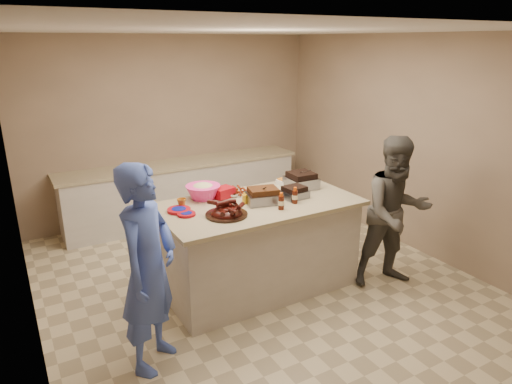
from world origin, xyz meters
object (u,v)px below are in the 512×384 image
island (258,286)px  roasting_pan (301,188)px  bbq_bottle_a (281,209)px  plastic_cup (182,207)px  guest_blue (156,360)px  rib_platter (227,216)px  coleslaw_bowl (203,199)px  guest_gray (389,281)px  mustard_bottle (244,204)px  bbq_bottle_b (295,203)px

island → roasting_pan: 1.22m
bbq_bottle_a → island: bearing=108.0°
plastic_cup → guest_blue: bearing=-125.0°
rib_platter → coleslaw_bowl: 0.57m
bbq_bottle_a → plastic_cup: 1.01m
island → roasting_pan: size_ratio=6.65×
coleslaw_bowl → guest_gray: coleslaw_bowl is taller
coleslaw_bowl → bbq_bottle_a: bearing=-51.3°
plastic_cup → bbq_bottle_a: bearing=-33.8°
island → mustard_bottle: size_ratio=15.78×
rib_platter → guest_blue: 1.44m
bbq_bottle_a → plastic_cup: size_ratio=1.86×
bbq_bottle_a → guest_blue: 1.82m
mustard_bottle → guest_gray: (1.49, -0.68, -1.00)m
guest_gray → guest_blue: bearing=-163.9°
island → plastic_cup: 1.27m
coleslaw_bowl → guest_blue: size_ratio=0.21×
roasting_pan → guest_gray: size_ratio=0.19×
bbq_bottle_a → plastic_cup: bearing=146.2°
rib_platter → guest_gray: 2.11m
rib_platter → mustard_bottle: rib_platter is taller
rib_platter → guest_blue: bearing=-153.2°
coleslaw_bowl → bbq_bottle_a: 0.88m
rib_platter → plastic_cup: size_ratio=4.37×
island → plastic_cup: plastic_cup is taller
coleslaw_bowl → roasting_pan: bearing=-10.4°
rib_platter → roasting_pan: 1.19m
island → rib_platter: size_ratio=5.10×
rib_platter → bbq_bottle_a: bearing=-11.9°
roasting_pan → bbq_bottle_b: (-0.36, -0.40, 0.00)m
coleslaw_bowl → guest_blue: bearing=-131.9°
guest_blue → mustard_bottle: bearing=-16.0°
roasting_pan → guest_blue: roasting_pan is taller
guest_gray → coleslaw_bowl: bearing=166.2°
roasting_pan → mustard_bottle: bearing=-167.7°
mustard_bottle → guest_blue: size_ratio=0.08×
roasting_pan → guest_gray: 1.46m
island → coleslaw_bowl: size_ratio=5.66×
roasting_pan → guest_blue: (-2.06, -0.83, -1.00)m
bbq_bottle_a → plastic_cup: bbq_bottle_a is taller
coleslaw_bowl → mustard_bottle: coleslaw_bowl is taller
bbq_bottle_b → guest_blue: 2.02m
bbq_bottle_a → guest_blue: bbq_bottle_a is taller
coleslaw_bowl → guest_blue: coleslaw_bowl is taller
bbq_bottle_a → roasting_pan: bearing=39.5°
guest_blue → guest_gray: bearing=-44.7°
island → rib_platter: bearing=-159.3°
guest_blue → guest_gray: (2.73, 0.00, 0.00)m
roasting_pan → bbq_bottle_b: size_ratio=1.82×
mustard_bottle → guest_blue: (-1.24, -0.68, -1.00)m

